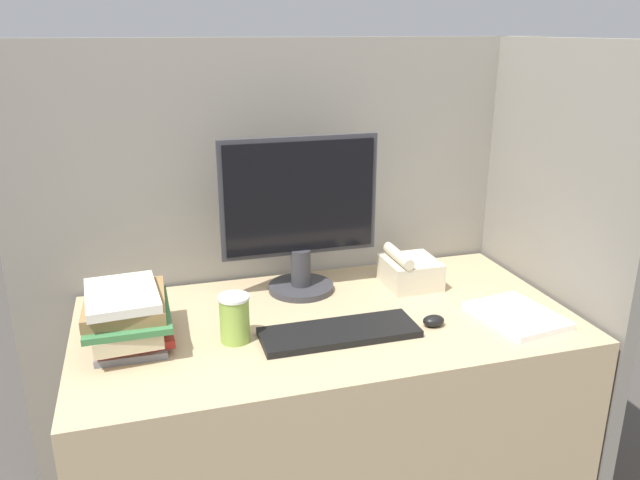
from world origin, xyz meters
TOP-DOWN VIEW (x-y plane):
  - cubicle_panel_rear at (0.00, 0.78)m, footprint 1.84×0.04m
  - cubicle_panel_right at (0.76, 0.40)m, footprint 0.04×0.80m
  - desk at (0.00, 0.37)m, footprint 1.44×0.74m
  - monitor at (-0.02, 0.59)m, footprint 0.50×0.21m
  - keyboard at (-0.00, 0.25)m, footprint 0.44×0.15m
  - mouse at (0.28, 0.23)m, footprint 0.06×0.05m
  - coffee_cup at (-0.28, 0.31)m, footprint 0.09×0.09m
  - book_stack at (-0.56, 0.37)m, footprint 0.22×0.31m
  - desk_telephone at (0.33, 0.53)m, footprint 0.17×0.18m
  - paper_pile at (0.53, 0.20)m, footprint 0.24×0.28m

SIDE VIEW (x-z plane):
  - desk at x=0.00m, z-range 0.00..0.74m
  - keyboard at x=0.00m, z-range 0.74..0.76m
  - paper_pile at x=0.53m, z-range 0.74..0.76m
  - mouse at x=0.28m, z-range 0.74..0.77m
  - cubicle_panel_rear at x=0.00m, z-range 0.00..1.52m
  - cubicle_panel_right at x=0.76m, z-range 0.00..1.52m
  - desk_telephone at x=0.33m, z-range 0.73..0.85m
  - coffee_cup at x=-0.28m, z-range 0.74..0.87m
  - book_stack at x=-0.56m, z-range 0.74..0.90m
  - monitor at x=-0.02m, z-range 0.74..1.24m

